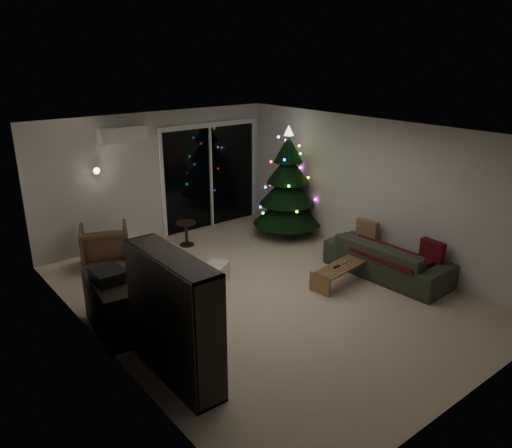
{
  "coord_description": "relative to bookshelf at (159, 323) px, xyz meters",
  "views": [
    {
      "loc": [
        -4.4,
        -5.37,
        3.57
      ],
      "look_at": [
        0.1,
        0.3,
        1.05
      ],
      "focal_mm": 35.0,
      "sensor_mm": 36.0,
      "label": 1
    }
  ],
  "objects": [
    {
      "name": "coffee_table",
      "position": [
        3.47,
        0.43,
        -0.58
      ],
      "size": [
        1.12,
        0.52,
        0.34
      ],
      "primitive_type": null,
      "rotation": [
        0.0,
        0.0,
        0.14
      ],
      "color": "#A17A43",
      "rests_on": "floor"
    },
    {
      "name": "christmas_tree",
      "position": [
        4.32,
        2.72,
        0.36
      ],
      "size": [
        1.63,
        1.63,
        2.22
      ],
      "primitive_type": "cone",
      "rotation": [
        0.0,
        0.0,
        -0.21
      ],
      "color": "black",
      "rests_on": "floor"
    },
    {
      "name": "ottoman",
      "position": [
        1.14,
        1.69,
        -0.51
      ],
      "size": [
        0.54,
        0.54,
        0.48
      ],
      "primitive_type": "cube",
      "rotation": [
        0.0,
        0.0,
        0.02
      ],
      "color": "silver",
      "rests_on": "floor"
    },
    {
      "name": "sofa",
      "position": [
        4.3,
        0.2,
        -0.44
      ],
      "size": [
        0.9,
        2.13,
        0.61
      ],
      "primitive_type": "imported",
      "rotation": [
        0.0,
        0.0,
        1.61
      ],
      "color": "#353A2D",
      "rests_on": "floor"
    },
    {
      "name": "floor_lamp",
      "position": [
        1.05,
        4.27,
        0.03
      ],
      "size": [
        0.25,
        0.25,
        1.56
      ],
      "primitive_type": "cylinder",
      "color": "black",
      "rests_on": "floor"
    },
    {
      "name": "side_table",
      "position": [
        2.4,
        3.47,
        -0.51
      ],
      "size": [
        0.38,
        0.38,
        0.47
      ],
      "primitive_type": "cylinder",
      "rotation": [
        0.0,
        0.0,
        -0.01
      ],
      "color": "black",
      "rests_on": "floor"
    },
    {
      "name": "armchair",
      "position": [
        0.8,
        3.52,
        -0.38
      ],
      "size": [
        1.03,
        1.04,
        0.74
      ],
      "primitive_type": "imported",
      "rotation": [
        0.0,
        0.0,
        2.77
      ],
      "color": "brown",
      "rests_on": "floor"
    },
    {
      "name": "sofa_throw",
      "position": [
        4.2,
        0.2,
        -0.31
      ],
      "size": [
        0.66,
        1.52,
        0.05
      ],
      "primitive_type": "cube",
      "color": "maroon",
      "rests_on": "sofa"
    },
    {
      "name": "media_cabinet",
      "position": [
        0.0,
        1.38,
        -0.38
      ],
      "size": [
        0.59,
        1.23,
        0.74
      ],
      "primitive_type": "cube",
      "rotation": [
        0.0,
        0.0,
        -0.13
      ],
      "color": "black",
      "rests_on": "floor"
    },
    {
      "name": "room",
      "position": [
        2.71,
        2.44,
        0.27
      ],
      "size": [
        6.5,
        7.51,
        2.6
      ],
      "color": "beige",
      "rests_on": "ground"
    },
    {
      "name": "cushion_b",
      "position": [
        4.55,
        -0.45,
        -0.19
      ],
      "size": [
        0.15,
        0.41,
        0.4
      ],
      "primitive_type": "cube",
      "rotation": [
        0.0,
        0.0,
        -0.07
      ],
      "color": "maroon",
      "rests_on": "sofa"
    },
    {
      "name": "cardboard_box_b",
      "position": [
        1.95,
        1.79,
        -0.6
      ],
      "size": [
        0.54,
        0.5,
        0.3
      ],
      "primitive_type": "cube",
      "rotation": [
        0.0,
        0.0,
        0.55
      ],
      "color": "silver",
      "rests_on": "floor"
    },
    {
      "name": "bookshelf",
      "position": [
        0.0,
        0.0,
        0.0
      ],
      "size": [
        0.66,
        1.54,
        1.5
      ],
      "primitive_type": null,
      "rotation": [
        0.0,
        0.0,
        0.19
      ],
      "color": "black",
      "rests_on": "floor"
    },
    {
      "name": "remote_b",
      "position": [
        3.57,
        0.48,
        -0.4
      ],
      "size": [
        0.13,
        0.08,
        0.02
      ],
      "primitive_type": "cube",
      "rotation": [
        0.0,
        0.0,
        0.35
      ],
      "color": "slate",
      "rests_on": "coffee_table"
    },
    {
      "name": "cardboard_box_a",
      "position": [
        0.35,
        1.53,
        -0.59
      ],
      "size": [
        0.46,
        0.37,
        0.31
      ],
      "primitive_type": "cube",
      "rotation": [
        0.0,
        0.0,
        -0.08
      ],
      "color": "silver",
      "rests_on": "floor"
    },
    {
      "name": "stereo",
      "position": [
        0.0,
        1.38,
        0.07
      ],
      "size": [
        0.37,
        0.44,
        0.16
      ],
      "primitive_type": "cube",
      "color": "black",
      "rests_on": "media_cabinet"
    },
    {
      "name": "cushion_a",
      "position": [
        4.55,
        0.85,
        -0.19
      ],
      "size": [
        0.16,
        0.41,
        0.4
      ],
      "primitive_type": "cube",
      "rotation": [
        0.0,
        0.0,
        0.09
      ],
      "color": "#926A44",
      "rests_on": "sofa"
    },
    {
      "name": "remote_a",
      "position": [
        3.32,
        0.43,
        -0.4
      ],
      "size": [
        0.14,
        0.04,
        0.02
      ],
      "primitive_type": "cube",
      "color": "black",
      "rests_on": "coffee_table"
    }
  ]
}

